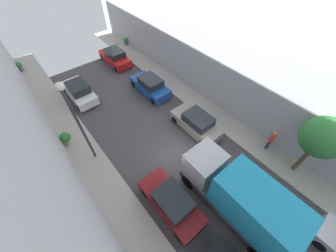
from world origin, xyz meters
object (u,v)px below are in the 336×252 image
(parked_car_left_3, at_px, (79,91))
(street_tree_1, at_px, (323,138))
(parked_car_right_1, at_px, (196,123))
(parked_car_left_2, at_px, (172,202))
(potted_plant_5, at_px, (19,66))
(delivery_truck, at_px, (240,197))
(lamp_post, at_px, (75,116))
(pedestrian, at_px, (271,140))
(parked_car_right_2, at_px, (150,86))
(potted_plant_3, at_px, (66,138))
(potted_plant_4, at_px, (126,41))
(parked_car_right_3, at_px, (115,57))

(parked_car_left_3, bearing_deg, street_tree_1, -63.94)
(parked_car_right_1, bearing_deg, parked_car_left_2, -147.79)
(potted_plant_5, bearing_deg, delivery_truck, -75.96)
(parked_car_left_2, xyz_separation_m, delivery_truck, (2.70, -2.39, 1.07))
(parked_car_right_1, distance_m, lamp_post, 8.53)
(parked_car_right_1, bearing_deg, pedestrian, -60.04)
(parked_car_right_2, bearing_deg, street_tree_1, -78.92)
(lamp_post, bearing_deg, delivery_truck, -61.49)
(pedestrian, xyz_separation_m, potted_plant_3, (-10.97, 9.67, -0.38))
(street_tree_1, bearing_deg, parked_car_left_2, 157.12)
(pedestrian, xyz_separation_m, street_tree_1, (-0.16, -2.12, 2.50))
(parked_car_left_2, height_order, parked_car_right_1, same)
(potted_plant_3, bearing_deg, potted_plant_5, 90.79)
(street_tree_1, xyz_separation_m, potted_plant_4, (0.47, 21.90, -2.91))
(parked_car_right_3, height_order, potted_plant_3, parked_car_right_3)
(parked_car_left_3, height_order, potted_plant_5, parked_car_left_3)
(parked_car_right_3, distance_m, street_tree_1, 19.61)
(parked_car_right_1, distance_m, potted_plant_3, 9.73)
(potted_plant_4, bearing_deg, potted_plant_5, 169.15)
(pedestrian, bearing_deg, parked_car_left_3, 119.87)
(parked_car_right_1, relative_size, potted_plant_4, 4.68)
(parked_car_left_3, height_order, parked_car_right_1, same)
(parked_car_left_2, relative_size, potted_plant_4, 4.68)
(potted_plant_5, xyz_separation_m, lamp_post, (1.19, -14.68, 3.52))
(parked_car_left_2, distance_m, delivery_truck, 3.76)
(parked_car_right_1, bearing_deg, parked_car_right_2, 90.00)
(parked_car_left_2, bearing_deg, parked_car_right_2, 60.21)
(parked_car_left_2, xyz_separation_m, potted_plant_5, (-3.09, 20.76, -0.01))
(parked_car_left_3, bearing_deg, potted_plant_5, 111.25)
(pedestrian, bearing_deg, potted_plant_3, 138.61)
(parked_car_left_3, bearing_deg, parked_car_left_2, -90.00)
(parked_car_left_2, bearing_deg, pedestrian, -8.56)
(parked_car_right_3, distance_m, potted_plant_3, 11.17)
(parked_car_left_2, distance_m, pedestrian, 8.16)
(parked_car_right_3, height_order, street_tree_1, street_tree_1)
(potted_plant_3, bearing_deg, parked_car_left_3, 56.25)
(potted_plant_5, relative_size, lamp_post, 0.15)
(lamp_post, bearing_deg, potted_plant_4, 50.54)
(parked_car_left_3, xyz_separation_m, parked_car_right_3, (5.40, 3.09, 0.00))
(pedestrian, relative_size, lamp_post, 0.27)
(delivery_truck, height_order, potted_plant_4, delivery_truck)
(potted_plant_3, height_order, potted_plant_4, potted_plant_3)
(pedestrian, bearing_deg, delivery_truck, -167.66)
(parked_car_left_3, xyz_separation_m, street_tree_1, (7.90, -16.15, 2.85))
(parked_car_left_3, relative_size, parked_car_right_2, 1.00)
(parked_car_left_2, relative_size, street_tree_1, 0.91)
(parked_car_right_2, xyz_separation_m, delivery_truck, (-2.70, -11.82, 1.07))
(delivery_truck, xyz_separation_m, potted_plant_5, (-5.79, 23.14, -1.08))
(lamp_post, bearing_deg, parked_car_left_2, -72.65)
(pedestrian, height_order, potted_plant_4, pedestrian)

